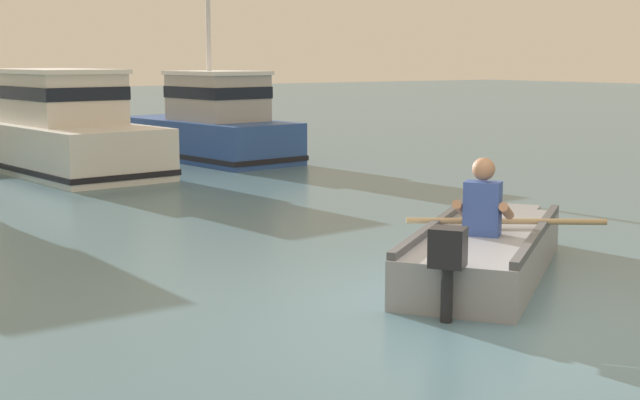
# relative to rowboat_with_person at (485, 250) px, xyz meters

# --- Properties ---
(ground_plane) EXTENTS (120.00, 120.00, 0.00)m
(ground_plane) POSITION_rel_rowboat_with_person_xyz_m (-1.22, -1.27, -0.25)
(ground_plane) COLOR slate
(rowboat_with_person) EXTENTS (3.34, 2.70, 1.19)m
(rowboat_with_person) POSITION_rel_rowboat_with_person_xyz_m (0.00, 0.00, 0.00)
(rowboat_with_person) COLOR gray
(rowboat_with_person) RESTS_ON ground
(moored_boat_white) EXTENTS (2.69, 6.76, 1.92)m
(moored_boat_white) POSITION_rel_rowboat_with_person_xyz_m (-0.83, 10.90, 0.47)
(moored_boat_white) COLOR white
(moored_boat_white) RESTS_ON ground
(moored_boat_blue) EXTENTS (2.33, 4.64, 3.83)m
(moored_boat_blue) POSITION_rel_rowboat_with_person_xyz_m (2.49, 10.61, 0.44)
(moored_boat_blue) COLOR #2D519E
(moored_boat_blue) RESTS_ON ground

